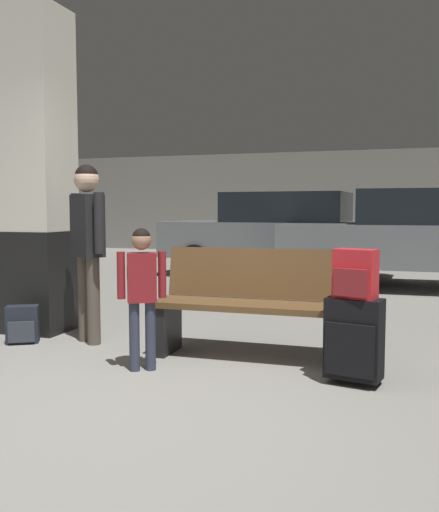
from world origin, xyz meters
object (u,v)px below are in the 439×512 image
(bench, at_px, (254,304))
(parked_car_far, at_px, (281,232))
(structural_pillar, at_px, (38,174))
(backpack_bright, at_px, (355,274))
(adult, at_px, (88,234))
(backpack_dark_floor, at_px, (23,325))
(child, at_px, (142,283))
(suitcase, at_px, (354,339))
(parked_car_near, at_px, (421,236))

(bench, bearing_deg, parked_car_far, 99.46)
(structural_pillar, height_order, parked_car_far, structural_pillar)
(backpack_bright, distance_m, adult, 2.46)
(adult, xyz_separation_m, backpack_dark_floor, (-0.57, -0.20, -0.83))
(structural_pillar, relative_size, adult, 1.95)
(structural_pillar, xyz_separation_m, backpack_dark_floor, (0.16, -0.51, -1.40))
(parked_car_far, bearing_deg, bench, -80.54)
(backpack_dark_floor, height_order, parked_car_far, parked_car_far)
(structural_pillar, height_order, child, structural_pillar)
(bench, xyz_separation_m, suitcase, (0.84, -0.49, -0.12))
(structural_pillar, bearing_deg, adult, -22.89)
(child, distance_m, backpack_dark_floor, 1.58)
(child, relative_size, backpack_dark_floor, 3.17)
(structural_pillar, xyz_separation_m, child, (1.58, -0.97, -0.90))
(structural_pillar, relative_size, parked_car_near, 0.76)
(bench, relative_size, parked_car_near, 0.39)
(backpack_dark_floor, height_order, parked_car_near, parked_car_near)
(suitcase, bearing_deg, backpack_bright, -155.40)
(adult, bearing_deg, backpack_bright, -12.22)
(backpack_bright, relative_size, parked_car_near, 0.08)
(backpack_bright, relative_size, child, 0.32)
(suitcase, xyz_separation_m, child, (-1.54, -0.14, 0.34))
(bench, height_order, adult, adult)
(suitcase, bearing_deg, child, -174.74)
(bench, bearing_deg, structural_pillar, 171.66)
(structural_pillar, bearing_deg, backpack_bright, -14.81)
(backpack_bright, xyz_separation_m, adult, (-2.40, 0.52, 0.23))
(child, xyz_separation_m, parked_car_near, (2.11, 5.28, 0.14))
(bench, distance_m, parked_car_far, 5.66)
(bench, relative_size, parked_car_far, 0.38)
(backpack_bright, bearing_deg, child, -174.75)
(suitcase, bearing_deg, backpack_dark_floor, 173.92)
(child, distance_m, parked_car_far, 6.21)
(backpack_bright, distance_m, child, 1.55)
(structural_pillar, relative_size, bench, 1.96)
(bench, distance_m, backpack_bright, 1.03)
(structural_pillar, xyz_separation_m, backpack_bright, (3.12, -0.83, -0.79))
(backpack_bright, relative_size, backpack_dark_floor, 1.00)
(structural_pillar, height_order, bench, structural_pillar)
(bench, relative_size, adult, 0.99)
(bench, relative_size, backpack_bright, 4.72)
(bench, height_order, suitcase, bench)
(parked_car_far, bearing_deg, child, -87.90)
(bench, relative_size, backpack_dark_floor, 4.72)
(parked_car_near, height_order, parked_car_far, same)
(suitcase, relative_size, backpack_dark_floor, 1.78)
(adult, bearing_deg, bench, -1.03)
(parked_car_near, bearing_deg, adult, -122.71)
(backpack_dark_floor, xyz_separation_m, parked_car_far, (1.20, 5.74, 0.64))
(backpack_dark_floor, bearing_deg, bench, 4.70)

